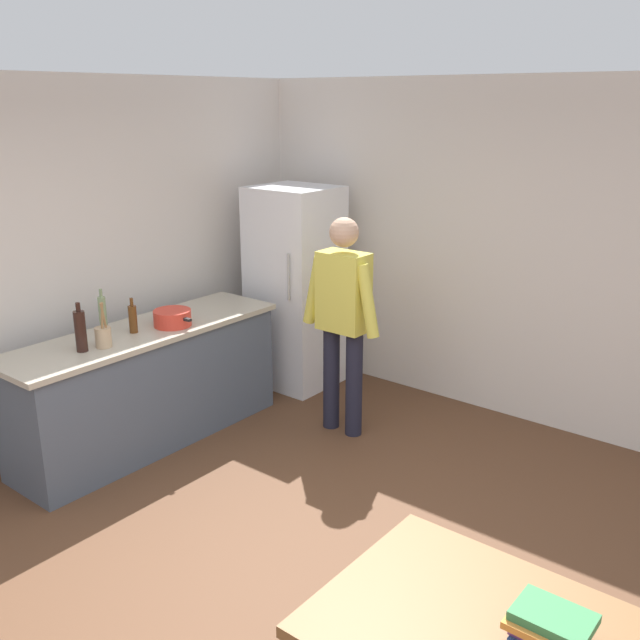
{
  "coord_description": "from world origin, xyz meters",
  "views": [
    {
      "loc": [
        2.1,
        -2.26,
        2.53
      ],
      "look_at": [
        -0.81,
        1.39,
        1.06
      ],
      "focal_mm": 39.71,
      "sensor_mm": 36.0,
      "label": 1
    }
  ],
  "objects_px": {
    "utensil_jar": "(103,336)",
    "person": "(343,312)",
    "cooking_pot": "(172,318)",
    "book_stack": "(550,628)",
    "bottle_wine_dark": "(80,331)",
    "bottle_vinegar_tall": "(103,314)",
    "bottle_beer_brown": "(133,319)",
    "refrigerator": "(295,288)"
  },
  "relations": [
    {
      "from": "utensil_jar",
      "to": "bottle_wine_dark",
      "type": "relative_size",
      "value": 0.94
    },
    {
      "from": "refrigerator",
      "to": "bottle_wine_dark",
      "type": "relative_size",
      "value": 5.29
    },
    {
      "from": "refrigerator",
      "to": "bottle_vinegar_tall",
      "type": "xyz_separation_m",
      "value": [
        -0.28,
        -1.81,
        0.14
      ]
    },
    {
      "from": "refrigerator",
      "to": "cooking_pot",
      "type": "xyz_separation_m",
      "value": [
        0.0,
        -1.41,
        0.06
      ]
    },
    {
      "from": "bottle_beer_brown",
      "to": "book_stack",
      "type": "relative_size",
      "value": 0.97
    },
    {
      "from": "person",
      "to": "cooking_pot",
      "type": "relative_size",
      "value": 4.25
    },
    {
      "from": "cooking_pot",
      "to": "utensil_jar",
      "type": "bearing_deg",
      "value": -89.76
    },
    {
      "from": "person",
      "to": "utensil_jar",
      "type": "distance_m",
      "value": 1.74
    },
    {
      "from": "person",
      "to": "bottle_wine_dark",
      "type": "bearing_deg",
      "value": -121.63
    },
    {
      "from": "person",
      "to": "bottle_beer_brown",
      "type": "xyz_separation_m",
      "value": [
        -1.04,
        -1.14,
        0.03
      ]
    },
    {
      "from": "person",
      "to": "book_stack",
      "type": "xyz_separation_m",
      "value": [
        2.43,
        -2.08,
        -0.16
      ]
    },
    {
      "from": "bottle_vinegar_tall",
      "to": "bottle_beer_brown",
      "type": "height_order",
      "value": "bottle_vinegar_tall"
    },
    {
      "from": "bottle_vinegar_tall",
      "to": "book_stack",
      "type": "xyz_separation_m",
      "value": [
        3.66,
        -0.82,
        -0.22
      ]
    },
    {
      "from": "utensil_jar",
      "to": "bottle_vinegar_tall",
      "type": "xyz_separation_m",
      "value": [
        -0.29,
        0.2,
        0.06
      ]
    },
    {
      "from": "bottle_wine_dark",
      "to": "utensil_jar",
      "type": "bearing_deg",
      "value": 73.34
    },
    {
      "from": "refrigerator",
      "to": "cooking_pot",
      "type": "distance_m",
      "value": 1.41
    },
    {
      "from": "person",
      "to": "book_stack",
      "type": "bearing_deg",
      "value": -40.51
    },
    {
      "from": "cooking_pot",
      "to": "bottle_beer_brown",
      "type": "height_order",
      "value": "bottle_beer_brown"
    },
    {
      "from": "refrigerator",
      "to": "utensil_jar",
      "type": "height_order",
      "value": "refrigerator"
    },
    {
      "from": "bottle_wine_dark",
      "to": "bottle_vinegar_tall",
      "type": "relative_size",
      "value": 1.06
    },
    {
      "from": "bottle_beer_brown",
      "to": "person",
      "type": "bearing_deg",
      "value": 47.58
    },
    {
      "from": "person",
      "to": "cooking_pot",
      "type": "distance_m",
      "value": 1.28
    },
    {
      "from": "bottle_wine_dark",
      "to": "book_stack",
      "type": "distance_m",
      "value": 3.46
    },
    {
      "from": "bottle_beer_brown",
      "to": "book_stack",
      "type": "xyz_separation_m",
      "value": [
        3.48,
        -0.94,
        -0.19
      ]
    },
    {
      "from": "utensil_jar",
      "to": "person",
      "type": "bearing_deg",
      "value": 57.11
    },
    {
      "from": "bottle_wine_dark",
      "to": "bottle_beer_brown",
      "type": "bearing_deg",
      "value": 96.72
    },
    {
      "from": "cooking_pot",
      "to": "utensil_jar",
      "type": "distance_m",
      "value": 0.61
    },
    {
      "from": "book_stack",
      "to": "bottle_wine_dark",
      "type": "bearing_deg",
      "value": 172.11
    },
    {
      "from": "cooking_pot",
      "to": "bottle_beer_brown",
      "type": "xyz_separation_m",
      "value": [
        -0.09,
        -0.28,
        0.05
      ]
    },
    {
      "from": "refrigerator",
      "to": "bottle_vinegar_tall",
      "type": "bearing_deg",
      "value": -98.81
    },
    {
      "from": "utensil_jar",
      "to": "cooking_pot",
      "type": "bearing_deg",
      "value": 90.24
    },
    {
      "from": "bottle_wine_dark",
      "to": "bottle_beer_brown",
      "type": "relative_size",
      "value": 1.31
    },
    {
      "from": "bottle_beer_brown",
      "to": "bottle_wine_dark",
      "type": "bearing_deg",
      "value": -83.28
    },
    {
      "from": "cooking_pot",
      "to": "utensil_jar",
      "type": "xyz_separation_m",
      "value": [
        0.0,
        -0.61,
        0.02
      ]
    },
    {
      "from": "refrigerator",
      "to": "bottle_beer_brown",
      "type": "height_order",
      "value": "refrigerator"
    },
    {
      "from": "bottle_wine_dark",
      "to": "bottle_vinegar_tall",
      "type": "distance_m",
      "value": 0.42
    },
    {
      "from": "bottle_vinegar_tall",
      "to": "cooking_pot",
      "type": "bearing_deg",
      "value": 54.98
    },
    {
      "from": "book_stack",
      "to": "cooking_pot",
      "type": "bearing_deg",
      "value": 160.14
    },
    {
      "from": "utensil_jar",
      "to": "bottle_vinegar_tall",
      "type": "height_order",
      "value": "same"
    },
    {
      "from": "utensil_jar",
      "to": "book_stack",
      "type": "xyz_separation_m",
      "value": [
        3.38,
        -0.62,
        -0.16
      ]
    },
    {
      "from": "bottle_beer_brown",
      "to": "refrigerator",
      "type": "bearing_deg",
      "value": 86.87
    },
    {
      "from": "cooking_pot",
      "to": "bottle_vinegar_tall",
      "type": "relative_size",
      "value": 1.25
    }
  ]
}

